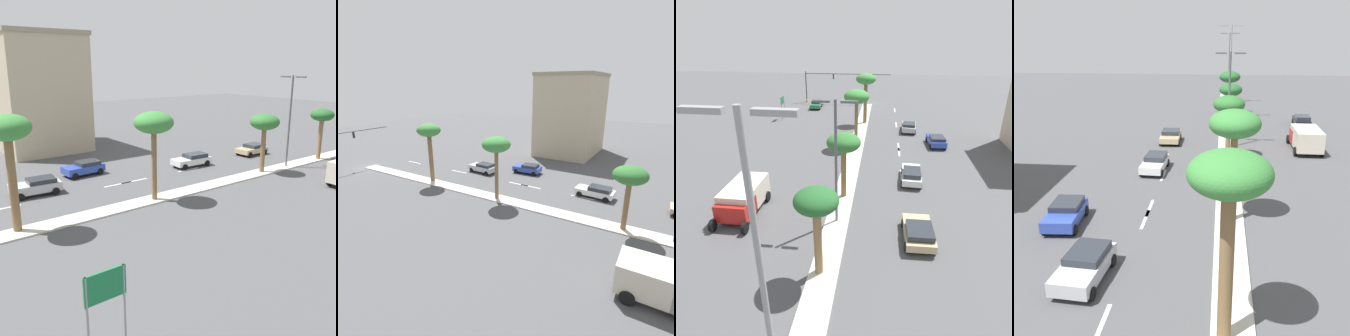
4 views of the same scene
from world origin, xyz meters
The scene contains 20 objects.
ground_plane centered at (0.00, 33.81, 0.00)m, with size 160.00×160.00×0.00m, color #4C4C4F.
median_curb centered at (0.00, 43.48, 0.06)m, with size 1.80×86.95×0.12m, color beige.
lane_stripe_far centered at (-5.36, 13.63, 0.01)m, with size 0.20×2.80×0.01m, color silver.
lane_stripe_near centered at (-5.36, 23.72, 0.01)m, with size 0.20×2.80×0.01m, color silver.
lane_stripe_rear centered at (-5.36, 25.48, 0.01)m, with size 0.20×2.80×0.01m, color silver.
lane_stripe_left centered at (-5.36, 32.17, 0.01)m, with size 0.20×2.80×0.01m, color silver.
palm_tree_far centered at (-0.37, 13.35, 6.46)m, with size 3.00×3.00×7.58m.
palm_tree_mid centered at (0.11, 23.93, 6.10)m, with size 3.09×3.09×7.03m.
palm_tree_leading centered at (-0.02, 37.27, 4.96)m, with size 2.87×2.87×5.82m.
palm_tree_outboard centered at (0.29, 46.82, 4.84)m, with size 2.56×2.56×5.71m.
palm_tree_rear centered at (0.37, 59.01, 5.12)m, with size 2.93×2.93×5.93m.
street_lamp_center centered at (0.04, 41.19, 5.66)m, with size 2.90×0.24×9.40m.
street_lamp_rear centered at (0.28, 54.38, 6.99)m, with size 2.90×0.24×11.99m.
street_lamp_far centered at (0.30, 67.49, 6.47)m, with size 2.90×0.24×10.97m.
sedan_silver_left centered at (-7.04, 16.89, 0.76)m, with size 2.30×4.21×1.39m.
sedan_tan_far centered at (-6.03, 42.78, 0.70)m, with size 2.19×3.95×1.27m.
sedan_black_inboard centered at (9.36, 51.93, 0.76)m, with size 2.20×4.45×1.43m.
sedan_blue_trailing centered at (-10.13, 22.65, 0.74)m, with size 2.25×4.05×1.35m.
sedan_white_outboard centered at (-6.23, 33.36, 0.73)m, with size 2.11×4.33×1.34m.
box_truck centered at (7.73, 40.82, 1.31)m, with size 2.78×5.99×2.34m.
Camera 4 is at (-0.74, 0.05, 11.52)m, focal length 44.19 mm.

